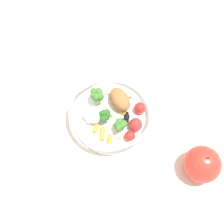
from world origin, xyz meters
The scene contains 3 objects.
ground_plane centered at (0.00, 0.00, 0.00)m, with size 2.40×2.40×0.00m, color silver.
food_container centered at (0.00, 0.00, 0.03)m, with size 0.21×0.21×0.06m.
loose_apple centered at (-0.15, 0.18, 0.04)m, with size 0.08×0.08×0.10m.
Camera 1 is at (0.09, 0.30, 0.66)m, focal length 46.04 mm.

